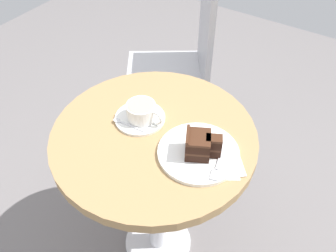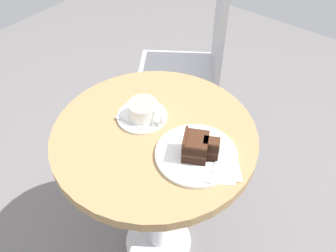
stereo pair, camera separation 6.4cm
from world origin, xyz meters
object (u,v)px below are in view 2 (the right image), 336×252
teaspoon (126,121)px  cake_slice (198,147)px  napkin (213,164)px  cake_plate (197,154)px  fork (214,168)px  saucer (142,116)px  coffee_cup (144,110)px  cafe_chair (198,57)px

teaspoon → cake_slice: cake_slice is taller
cake_slice → napkin: bearing=10.0°
cake_plate → cake_slice: 0.04m
fork → saucer: bearing=-113.1°
saucer → cake_slice: 0.24m
saucer → teaspoon: size_ratio=1.42×
fork → cake_slice: bearing=-113.5°
napkin → coffee_cup: bearing=175.1°
coffee_cup → cake_slice: 0.23m
cake_plate → napkin: bearing=-0.2°
coffee_cup → cafe_chair: size_ratio=0.13×
teaspoon → napkin: 0.31m
napkin → cafe_chair: cafe_chair is taller
cafe_chair → fork: bearing=3.4°
coffee_cup → fork: bearing=-8.2°
teaspoon → cake_slice: (0.26, 0.02, 0.04)m
teaspoon → napkin: (0.31, 0.03, -0.01)m
saucer → cake_slice: size_ratio=1.43×
napkin → cake_plate: bearing=179.8°
fork → napkin: bearing=-155.1°
coffee_cup → cake_slice: (0.23, -0.03, 0.01)m
napkin → cafe_chair: (-0.45, 0.60, -0.14)m
cake_plate → napkin: (0.06, -0.00, -0.00)m
saucer → napkin: size_ratio=0.80×
cake_slice → teaspoon: bearing=-175.9°
saucer → fork: bearing=-8.2°
fork → cafe_chair: 0.79m
cake_plate → cafe_chair: 0.73m
cake_slice → cafe_chair: 0.75m
teaspoon → napkin: teaspoon is taller
cake_slice → saucer: bearing=171.9°
saucer → cake_plate: (0.23, -0.02, 0.00)m
teaspoon → cake_slice: size_ratio=1.01×
coffee_cup → cake_slice: bearing=-8.1°
napkin → cafe_chair: bearing=127.0°
saucer → napkin: 0.29m
saucer → teaspoon: bearing=-112.1°
saucer → cake_plate: bearing=-6.2°
coffee_cup → cake_plate: size_ratio=0.52×
coffee_cup → teaspoon: bearing=-121.7°
cake_plate → teaspoon: bearing=-173.8°
saucer → coffee_cup: bearing=-8.4°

